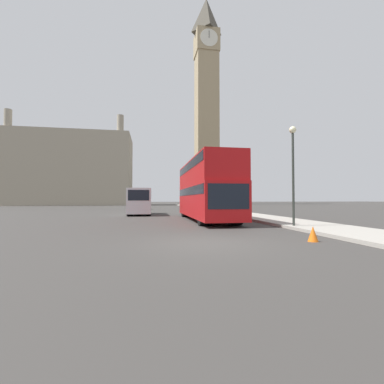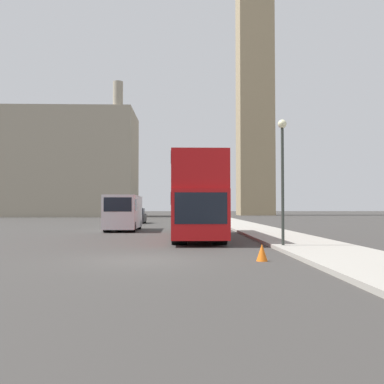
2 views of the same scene
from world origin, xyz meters
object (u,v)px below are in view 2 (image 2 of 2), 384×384
red_double_decker_bus (196,195)px  parked_sedan (136,216)px  white_van (123,212)px  street_lamp (282,161)px  clock_tower (254,45)px

red_double_decker_bus → parked_sedan: 22.00m
white_van → parked_sedan: (-0.51, 13.70, -0.65)m
red_double_decker_bus → street_lamp: street_lamp is taller
white_van → parked_sedan: 13.73m
street_lamp → parked_sedan: 28.65m
red_double_decker_bus → white_van: 9.07m
clock_tower → white_van: (-19.30, -55.26, -33.47)m
white_van → street_lamp: (8.29, -13.41, 2.25)m
clock_tower → red_double_decker_bus: (-14.35, -62.80, -32.46)m
red_double_decker_bus → street_lamp: 6.87m
clock_tower → street_lamp: size_ratio=13.13×
clock_tower → white_van: 67.42m
red_double_decker_bus → parked_sedan: (-5.45, 21.25, -1.65)m
clock_tower → red_double_decker_bus: bearing=-102.9°
red_double_decker_bus → white_van: red_double_decker_bus is taller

